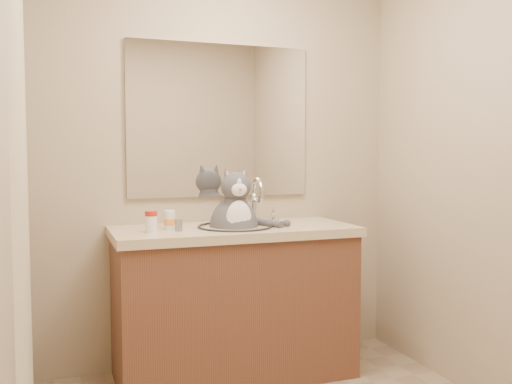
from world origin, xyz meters
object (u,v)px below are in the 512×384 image
grey_canister (179,225)px  pill_bottle_orange (170,220)px  pill_bottle_redcap (151,222)px  cat (235,224)px

grey_canister → pill_bottle_orange: bearing=113.6°
pill_bottle_redcap → grey_canister: size_ratio=1.77×
pill_bottle_redcap → pill_bottle_orange: 0.13m
cat → pill_bottle_redcap: cat is taller
cat → grey_canister: 0.34m
cat → grey_canister: bearing=-165.8°
pill_bottle_redcap → pill_bottle_orange: bearing=32.9°
pill_bottle_orange → pill_bottle_redcap: bearing=-147.1°
pill_bottle_orange → grey_canister: pill_bottle_orange is taller
cat → pill_bottle_redcap: size_ratio=4.92×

